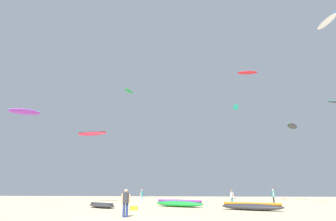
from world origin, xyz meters
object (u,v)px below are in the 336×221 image
cooler_box (134,208)px  kite_aloft_7 (327,22)px  kite_grounded_near (179,203)px  kite_aloft_0 (292,126)px  person_left (273,195)px  kite_aloft_2 (236,107)px  person_right (142,195)px  kite_aloft_6 (92,133)px  kite_grounded_mid (102,205)px  kite_aloft_3 (129,91)px  person_foreground (126,201)px  kite_grounded_far (252,207)px  person_midground (232,197)px  kite_aloft_5 (24,112)px  kite_aloft_4 (247,73)px

cooler_box → kite_aloft_7: bearing=27.1°
kite_grounded_near → kite_aloft_0: size_ratio=1.36×
person_left → kite_aloft_2: bearing=-63.6°
person_left → kite_aloft_2: 16.34m
person_right → kite_aloft_6: size_ratio=0.37×
person_left → kite_grounded_mid: person_left is taller
cooler_box → person_left: bearing=41.4°
kite_aloft_3 → kite_aloft_7: (31.52, -16.56, 2.48)m
person_foreground → kite_aloft_0: bearing=-53.8°
person_left → kite_grounded_mid: size_ratio=0.45×
kite_grounded_far → person_midground: bearing=98.4°
kite_grounded_near → person_foreground: bearing=-101.9°
person_foreground → cooler_box: size_ratio=2.93×
person_left → kite_aloft_5: (-32.82, -0.50, 11.21)m
person_left → kite_aloft_0: (6.27, 10.05, 10.38)m
kite_grounded_near → kite_grounded_mid: 7.30m
kite_grounded_mid → kite_aloft_2: 27.71m
person_midground → kite_aloft_3: bearing=-58.2°
person_left → kite_aloft_2: kite_aloft_2 is taller
person_midground → person_foreground: bearing=52.5°
kite_grounded_near → kite_grounded_mid: bearing=-158.9°
kite_grounded_mid → kite_aloft_2: kite_aloft_2 is taller
person_left → kite_aloft_5: kite_aloft_5 is taller
kite_grounded_mid → kite_aloft_4: 36.76m
kite_aloft_5 → kite_grounded_mid: bearing=-30.7°
kite_aloft_3 → person_right: bearing=-66.9°
cooler_box → kite_aloft_3: size_ratio=0.18×
person_left → kite_aloft_4: 25.32m
person_foreground → kite_aloft_5: kite_aloft_5 is taller
person_foreground → kite_grounded_far: bearing=-70.1°
cooler_box → kite_aloft_2: bearing=61.7°
kite_aloft_0 → kite_aloft_4: 12.86m
person_right → kite_aloft_6: kite_aloft_6 is taller
person_right → kite_aloft_5: size_ratio=0.39×
kite_aloft_0 → kite_aloft_6: size_ratio=0.92×
person_midground → person_right: (-10.73, 5.44, 0.04)m
person_right → kite_aloft_2: bearing=56.0°
kite_grounded_mid → kite_aloft_4: size_ratio=0.99×
kite_grounded_far → cooler_box: kite_grounded_far is taller
kite_grounded_near → kite_aloft_6: kite_aloft_6 is taller
person_midground → kite_aloft_6: size_ratio=0.35×
person_left → kite_aloft_4: size_ratio=0.45×
kite_aloft_2 → person_left: bearing=-74.3°
kite_aloft_2 → kite_aloft_6: kite_aloft_2 is taller
person_foreground → kite_aloft_7: size_ratio=0.41×
kite_grounded_near → kite_aloft_3: 33.20m
kite_grounded_far → kite_aloft_6: (-19.09, 12.32, 8.91)m
kite_aloft_2 → kite_aloft_7: (11.54, -9.25, 8.80)m
kite_aloft_4 → kite_aloft_7: kite_aloft_7 is taller
kite_grounded_mid → kite_aloft_0: kite_aloft_0 is taller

